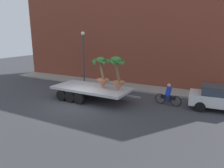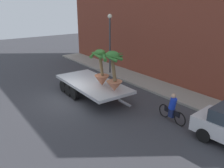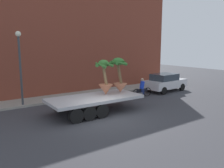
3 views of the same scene
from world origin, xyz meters
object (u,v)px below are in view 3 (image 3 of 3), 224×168
(parked_car, at_px, (165,82))
(potted_palm_middle, at_px, (119,75))
(potted_palm_rear, at_px, (105,79))
(flatbed_trailer, at_px, (91,101))
(street_lamp, at_px, (20,59))
(cyclist, at_px, (142,89))

(parked_car, bearing_deg, potted_palm_middle, -164.17)
(potted_palm_middle, bearing_deg, potted_palm_rear, -177.39)
(potted_palm_rear, height_order, potted_palm_middle, potted_palm_middle)
(potted_palm_middle, bearing_deg, flatbed_trailer, -175.04)
(potted_palm_middle, height_order, street_lamp, street_lamp)
(flatbed_trailer, bearing_deg, potted_palm_middle, 4.96)
(potted_palm_rear, relative_size, potted_palm_middle, 0.96)
(flatbed_trailer, xyz_separation_m, parked_car, (8.80, 2.05, 0.05))
(cyclist, distance_m, parked_car, 3.34)
(street_lamp, bearing_deg, potted_palm_middle, -34.43)
(flatbed_trailer, xyz_separation_m, potted_palm_rear, (1.07, 0.14, 1.19))
(potted_palm_rear, xyz_separation_m, street_lamp, (-4.16, 3.71, 1.27))
(cyclist, relative_size, parked_car, 0.44)
(potted_palm_middle, height_order, cyclist, potted_palm_middle)
(flatbed_trailer, height_order, potted_palm_rear, potted_palm_rear)
(flatbed_trailer, distance_m, street_lamp, 5.51)
(potted_palm_middle, bearing_deg, parked_car, 15.83)
(potted_palm_middle, xyz_separation_m, street_lamp, (-5.33, 3.65, 1.07))
(parked_car, height_order, street_lamp, street_lamp)
(potted_palm_middle, relative_size, parked_car, 0.55)
(cyclist, height_order, street_lamp, street_lamp)
(flatbed_trailer, xyz_separation_m, potted_palm_middle, (2.24, 0.19, 1.38))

